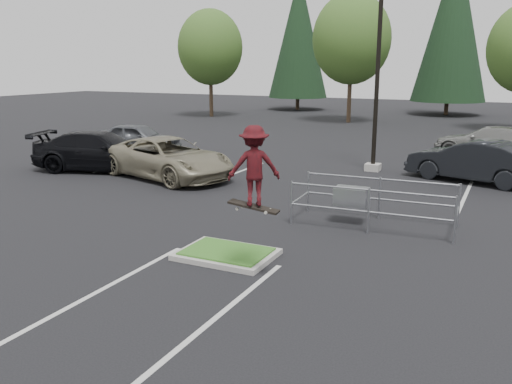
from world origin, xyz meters
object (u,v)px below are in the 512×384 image
at_px(conif_b, 453,23).
at_px(decid_b, 351,42).
at_px(skateboarder, 254,166).
at_px(light_pole, 378,61).
at_px(decid_a, 210,50).
at_px(car_l_black, 99,151).
at_px(conif_a, 299,35).
at_px(car_l_grey, 137,138).
at_px(car_r_charc, 474,161).
at_px(car_l_tan, 168,158).
at_px(car_far_silver, 490,142).
at_px(cart_corral, 357,197).

bearing_deg(conif_b, decid_b, -121.09).
bearing_deg(skateboarder, conif_b, -120.05).
relative_size(light_pole, decid_a, 1.14).
bearing_deg(conif_b, car_l_black, -106.62).
distance_m(light_pole, car_l_black, 12.21).
bearing_deg(decid_a, light_pole, -44.25).
distance_m(conif_a, car_l_grey, 29.30).
bearing_deg(decid_b, car_l_grey, -106.09).
distance_m(light_pole, car_r_charc, 5.50).
bearing_deg(light_pole, car_l_black, -154.54).
height_order(light_pole, decid_a, light_pole).
bearing_deg(conif_b, car_l_tan, -100.98).
xyz_separation_m(car_l_black, car_far_silver, (14.73, 11.00, -0.09)).
distance_m(decid_a, conif_a, 10.85).
xyz_separation_m(light_pole, car_r_charc, (4.00, -0.50, -3.75)).
height_order(cart_corral, skateboarder, skateboarder).
distance_m(light_pole, decid_b, 19.70).
relative_size(cart_corral, car_l_black, 0.78).
xyz_separation_m(skateboarder, car_l_grey, (-12.70, 12.50, -1.69)).
relative_size(light_pole, cart_corral, 2.26).
distance_m(decid_b, car_far_silver, 17.34).
xyz_separation_m(conif_a, cart_corral, (16.00, -36.02, -6.31)).
xyz_separation_m(cart_corral, car_l_black, (-12.00, 3.02, 0.04)).
distance_m(car_l_tan, car_r_charc, 11.88).
distance_m(decid_b, car_r_charc, 22.36).
distance_m(conif_a, car_r_charc, 34.55).
bearing_deg(conif_b, cart_corral, -86.87).
xyz_separation_m(decid_a, cart_corral, (20.01, -26.05, -4.80)).
bearing_deg(car_r_charc, decid_a, -112.28).
height_order(light_pole, car_l_tan, light_pole).
distance_m(cart_corral, car_l_black, 12.37).
height_order(cart_corral, car_r_charc, car_r_charc).
height_order(decid_a, conif_b, conif_b).
bearing_deg(car_r_charc, car_far_silver, -164.88).
distance_m(decid_b, car_l_grey, 20.50).
relative_size(light_pole, car_l_black, 1.77).
bearing_deg(conif_a, skateboarder, -69.66).
height_order(conif_a, car_r_charc, conif_a).
relative_size(decid_a, car_l_black, 1.56).
relative_size(car_l_grey, car_r_charc, 0.90).
height_order(skateboarder, car_l_black, skateboarder).
relative_size(car_l_tan, car_l_grey, 1.31).
relative_size(conif_a, car_l_tan, 2.24).
bearing_deg(conif_a, decid_b, -49.83).
xyz_separation_m(light_pole, conif_b, (-0.50, 28.50, 3.29)).
bearing_deg(conif_a, light_pole, -62.62).
relative_size(car_l_tan, car_r_charc, 1.18).
relative_size(decid_b, car_l_tan, 1.66).
height_order(conif_b, skateboarder, conif_b).
bearing_deg(car_l_tan, car_r_charc, -51.61).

